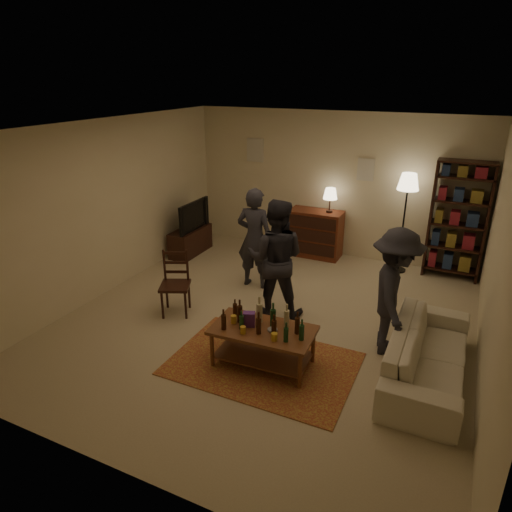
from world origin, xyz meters
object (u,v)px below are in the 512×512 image
Objects in this scene: floor_lamp at (408,189)px; dresser at (316,232)px; dining_chair at (175,280)px; person_left at (255,238)px; bookshelf at (458,220)px; coffee_table at (263,333)px; sofa at (428,355)px; tv_stand at (190,234)px; person_right at (276,259)px; person_by_sofa at (394,293)px.

dresser is at bearing 177.72° from floor_lamp.
person_left is (0.66, 1.31, 0.33)m from dining_chair.
bookshelf is 0.98m from floor_lamp.
coffee_table is 1.92m from sofa.
tv_stand is at bearing 64.66° from sofa.
dresser is 0.67× the size of bookshelf.
person_right is at bearing 130.69° from person_left.
bookshelf is 3.42m from person_left.
dining_chair reaches higher than coffee_table.
dresser is (2.25, 0.91, 0.09)m from tv_stand.
tv_stand is at bearing -26.12° from person_left.
floor_lamp is 2.78m from person_by_sofa.
bookshelf is at bearing -144.75° from person_right.
floor_lamp is (1.03, 3.63, 1.07)m from coffee_table.
bookshelf reaches higher than person_by_sofa.
floor_lamp is at bearing 12.47° from tv_stand.
person_right is (-2.24, -2.51, -0.17)m from bookshelf.
sofa is at bearing 17.64° from coffee_table.
tv_stand is 0.64× the size of person_by_sofa.
person_by_sofa is (3.04, 0.28, 0.32)m from dining_chair.
person_by_sofa is (1.89, -2.74, 0.35)m from dresser.
tv_stand is (-2.82, 2.78, -0.05)m from coffee_table.
person_by_sofa is (4.14, -1.83, 0.44)m from tv_stand.
dining_chair is 1.50m from person_left.
person_by_sofa is (1.33, 0.95, 0.39)m from coffee_table.
dresser is at bearing -98.41° from person_right.
floor_lamp reaches higher than coffee_table.
dining_chair is at bearing 82.13° from person_by_sofa.
dresser is (-0.56, 3.69, 0.04)m from coffee_table.
floor_lamp is 1.06× the size of person_left.
dresser is at bearing 21.54° from person_by_sofa.
bookshelf reaches higher than coffee_table.
person_left is 0.96× the size of person_right.
bookshelf is (2.44, 0.07, 0.56)m from dresser.
sofa is (2.39, -3.11, -0.17)m from dresser.
person_right is (0.68, -0.74, 0.04)m from person_left.
floor_lamp is (-0.85, -0.13, 0.47)m from bookshelf.
sofa is (3.54, -0.10, -0.20)m from dining_chair.
person_right is 1.72m from person_by_sofa.
dining_chair is 0.46× the size of sofa.
person_by_sofa is at bearing 157.11° from person_right.
tv_stand is at bearing 53.13° from person_by_sofa.
coffee_table is 0.76× the size of person_by_sofa.
floor_lamp is at bearing 22.69° from dining_chair.
floor_lamp is (2.74, 2.95, 1.00)m from dining_chair.
person_by_sofa is (-0.50, 0.37, 0.52)m from sofa.
sofa is (1.83, 0.58, -0.13)m from coffee_table.
dresser is 3.93m from sofa.
coffee_table is at bearing 93.44° from person_right.
floor_lamp reaches higher than sofa.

